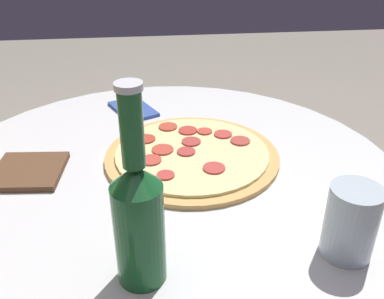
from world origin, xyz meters
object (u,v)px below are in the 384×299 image
at_px(pizza, 192,155).
at_px(drinking_glass, 351,222).
at_px(pizza_paddle, 10,171).
at_px(beer_bottle, 138,217).

xyz_separation_m(pizza, drinking_glass, (-0.30, -0.19, 0.05)).
bearing_deg(pizza_paddle, pizza, -171.65).
height_order(pizza_paddle, drinking_glass, drinking_glass).
bearing_deg(beer_bottle, pizza, -18.49).
height_order(beer_bottle, drinking_glass, beer_bottle).
height_order(pizza, drinking_glass, drinking_glass).
distance_m(pizza_paddle, drinking_glass, 0.61).
bearing_deg(drinking_glass, pizza, 32.57).
relative_size(pizza, pizza_paddle, 1.26).
relative_size(beer_bottle, pizza_paddle, 1.01).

